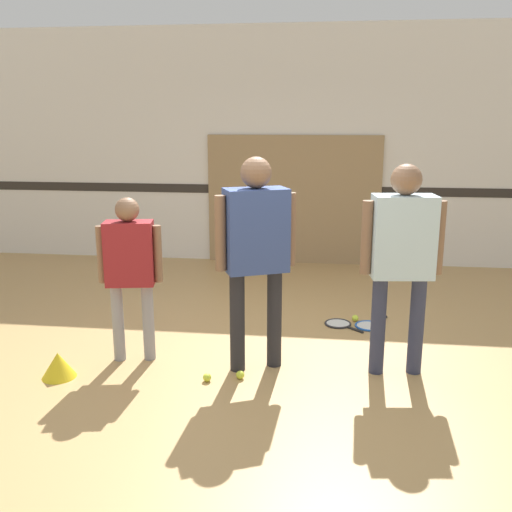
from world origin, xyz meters
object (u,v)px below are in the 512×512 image
person_student_left (130,262)px  training_cone (58,365)px  person_student_right (402,248)px  racket_second_spare (370,325)px  racket_spare_on_floor (339,324)px  tennis_ball_stray_left (207,377)px  tennis_ball_by_spare_racket (355,318)px  tennis_ball_near_instructor (240,375)px  person_instructor (256,241)px

person_student_left → training_cone: 0.99m
person_student_right → person_student_left: bearing=-6.3°
racket_second_spare → racket_spare_on_floor: bearing=123.9°
tennis_ball_stray_left → tennis_ball_by_spare_racket: bearing=51.2°
training_cone → racket_second_spare: bearing=29.8°
racket_spare_on_floor → person_student_left: bearing=-106.9°
tennis_ball_near_instructor → tennis_ball_stray_left: same height
person_student_right → tennis_ball_near_instructor: bearing=6.1°
person_student_left → person_student_right: person_student_right is taller
person_instructor → training_cone: person_instructor is taller
person_instructor → racket_spare_on_floor: person_instructor is taller
person_instructor → tennis_ball_by_spare_racket: size_ratio=26.05×
person_instructor → tennis_ball_by_spare_racket: bearing=30.5°
person_instructor → racket_second_spare: size_ratio=3.48×
racket_spare_on_floor → racket_second_spare: bearing=42.4°
person_student_left → tennis_ball_near_instructor: person_student_left is taller
person_instructor → person_student_right: person_instructor is taller
tennis_ball_stray_left → person_student_right: bearing=13.5°
person_student_left → person_student_right: 2.18m
training_cone → tennis_ball_stray_left: bearing=3.4°
person_student_right → racket_second_spare: size_ratio=3.39×
tennis_ball_near_instructor → tennis_ball_by_spare_racket: same height
racket_spare_on_floor → training_cone: size_ratio=1.59×
person_student_right → tennis_ball_by_spare_racket: 1.55m
person_student_right → racket_second_spare: person_student_right is taller
person_student_right → tennis_ball_near_instructor: size_ratio=25.35×
racket_spare_on_floor → tennis_ball_stray_left: size_ratio=6.51×
racket_second_spare → training_cone: (-2.53, -1.45, 0.09)m
racket_spare_on_floor → training_cone: training_cone is taller
person_student_left → person_student_right: bearing=-9.8°
tennis_ball_by_spare_racket → person_instructor: bearing=-125.7°
person_instructor → tennis_ball_stray_left: size_ratio=26.05×
racket_second_spare → tennis_ball_near_instructor: 1.71m
racket_spare_on_floor → tennis_ball_by_spare_racket: (0.16, 0.13, 0.02)m
tennis_ball_near_instructor → tennis_ball_by_spare_racket: size_ratio=1.00×
racket_spare_on_floor → racket_second_spare: size_ratio=0.87×
person_student_right → racket_second_spare: (-0.12, 1.03, -1.02)m
tennis_ball_stray_left → training_cone: bearing=-176.6°
racket_spare_on_floor → tennis_ball_near_instructor: tennis_ball_near_instructor is taller
person_instructor → racket_second_spare: 1.81m
tennis_ball_stray_left → training_cone: (-1.18, -0.07, 0.07)m
racket_second_spare → tennis_ball_by_spare_racket: (-0.14, 0.12, 0.02)m
person_student_left → tennis_ball_by_spare_racket: size_ratio=21.01×
tennis_ball_near_instructor → person_student_right: bearing=12.8°
racket_spare_on_floor → tennis_ball_near_instructor: size_ratio=6.51×
tennis_ball_by_spare_racket → racket_spare_on_floor: bearing=-142.1°
racket_second_spare → tennis_ball_stray_left: size_ratio=7.48×
person_student_left → tennis_ball_stray_left: (0.70, -0.34, -0.82)m
tennis_ball_near_instructor → training_cone: (-1.43, -0.15, 0.07)m
person_student_left → person_student_right: (2.17, 0.01, 0.18)m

